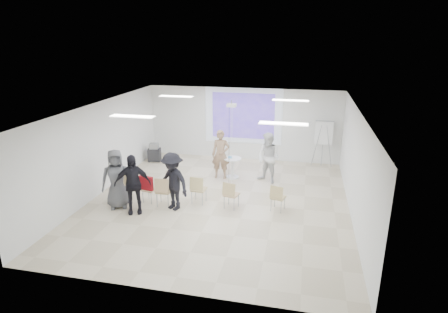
% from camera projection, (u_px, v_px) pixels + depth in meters
% --- Properties ---
extents(floor, '(8.00, 9.00, 0.10)m').
position_uv_depth(floor, '(219.00, 203.00, 11.90)').
color(floor, beige).
rests_on(floor, ground).
extents(ceiling, '(8.00, 9.00, 0.10)m').
position_uv_depth(ceiling, '(218.00, 106.00, 10.94)').
color(ceiling, white).
rests_on(ceiling, wall_back).
extents(wall_back, '(8.00, 0.10, 3.00)m').
position_uv_depth(wall_back, '(243.00, 124.00, 15.64)').
color(wall_back, silver).
rests_on(wall_back, floor).
extents(wall_left, '(0.10, 9.00, 3.00)m').
position_uv_depth(wall_left, '(98.00, 148.00, 12.25)').
color(wall_left, silver).
rests_on(wall_left, floor).
extents(wall_right, '(0.10, 9.00, 3.00)m').
position_uv_depth(wall_right, '(357.00, 166.00, 10.59)').
color(wall_right, silver).
rests_on(wall_right, floor).
extents(projection_halo, '(3.20, 0.01, 2.30)m').
position_uv_depth(projection_halo, '(243.00, 116.00, 15.47)').
color(projection_halo, silver).
rests_on(projection_halo, wall_back).
extents(projection_image, '(2.60, 0.01, 1.90)m').
position_uv_depth(projection_image, '(243.00, 116.00, 15.46)').
color(projection_image, '#5137BC').
rests_on(projection_image, wall_back).
extents(pedestal_table, '(0.77, 0.77, 0.79)m').
position_uv_depth(pedestal_table, '(233.00, 167.00, 13.72)').
color(pedestal_table, white).
rests_on(pedestal_table, floor).
extents(player_left, '(0.78, 0.56, 2.04)m').
position_uv_depth(player_left, '(221.00, 151.00, 13.56)').
color(player_left, '#99775E').
rests_on(player_left, floor).
extents(player_right, '(1.22, 1.14, 2.00)m').
position_uv_depth(player_right, '(269.00, 155.00, 13.16)').
color(player_right, white).
rests_on(player_right, floor).
extents(controller_left, '(0.05, 0.13, 0.04)m').
position_uv_depth(controller_left, '(227.00, 141.00, 13.66)').
color(controller_left, white).
rests_on(controller_left, player_left).
extents(controller_right, '(0.10, 0.14, 0.04)m').
position_uv_depth(controller_right, '(265.00, 144.00, 13.32)').
color(controller_right, silver).
rests_on(controller_right, player_right).
extents(chair_far_left, '(0.57, 0.60, 0.96)m').
position_uv_depth(chair_far_left, '(128.00, 181.00, 12.02)').
color(chair_far_left, tan).
rests_on(chair_far_left, floor).
extents(chair_left_mid, '(0.46, 0.49, 0.83)m').
position_uv_depth(chair_left_mid, '(148.00, 188.00, 11.66)').
color(chair_left_mid, tan).
rests_on(chair_left_mid, floor).
extents(chair_left_inner, '(0.46, 0.49, 0.95)m').
position_uv_depth(chair_left_inner, '(163.00, 189.00, 11.38)').
color(chair_left_inner, tan).
rests_on(chair_left_inner, floor).
extents(chair_center, '(0.46, 0.49, 0.92)m').
position_uv_depth(chair_center, '(198.00, 188.00, 11.55)').
color(chair_center, tan).
rests_on(chair_center, floor).
extents(chair_right_inner, '(0.50, 0.52, 0.87)m').
position_uv_depth(chair_right_inner, '(230.00, 193.00, 11.24)').
color(chair_right_inner, tan).
rests_on(chair_right_inner, floor).
extents(chair_right_far, '(0.48, 0.51, 0.84)m').
position_uv_depth(chair_right_far, '(277.00, 196.00, 11.08)').
color(chair_right_far, tan).
rests_on(chair_right_far, floor).
extents(red_jacket, '(0.47, 0.20, 0.44)m').
position_uv_depth(red_jacket, '(146.00, 183.00, 11.45)').
color(red_jacket, maroon).
rests_on(red_jacket, chair_left_mid).
extents(laptop, '(0.36, 0.27, 0.03)m').
position_uv_depth(laptop, '(164.00, 190.00, 11.49)').
color(laptop, black).
rests_on(laptop, chair_left_inner).
extents(audience_left, '(1.38, 1.12, 2.06)m').
position_uv_depth(audience_left, '(132.00, 180.00, 10.84)').
color(audience_left, black).
rests_on(audience_left, floor).
extents(audience_mid, '(1.49, 1.21, 2.02)m').
position_uv_depth(audience_mid, '(172.00, 178.00, 11.08)').
color(audience_mid, black).
rests_on(audience_mid, floor).
extents(audience_outer, '(1.19, 1.03, 2.05)m').
position_uv_depth(audience_outer, '(116.00, 176.00, 11.20)').
color(audience_outer, '#595A5E').
rests_on(audience_outer, floor).
extents(flipchart_easel, '(0.81, 0.62, 1.88)m').
position_uv_depth(flipchart_easel, '(324.00, 133.00, 14.65)').
color(flipchart_easel, gray).
rests_on(flipchart_easel, floor).
extents(av_cart, '(0.58, 0.50, 0.76)m').
position_uv_depth(av_cart, '(154.00, 153.00, 15.59)').
color(av_cart, black).
rests_on(av_cart, floor).
extents(ceiling_projector, '(0.30, 0.25, 3.00)m').
position_uv_depth(ceiling_projector, '(231.00, 109.00, 12.41)').
color(ceiling_projector, white).
rests_on(ceiling_projector, ceiling).
extents(fluor_panel_nw, '(1.20, 0.30, 0.02)m').
position_uv_depth(fluor_panel_nw, '(176.00, 96.00, 13.23)').
color(fluor_panel_nw, white).
rests_on(fluor_panel_nw, ceiling).
extents(fluor_panel_ne, '(1.20, 0.30, 0.02)m').
position_uv_depth(fluor_panel_ne, '(291.00, 100.00, 12.41)').
color(fluor_panel_ne, white).
rests_on(fluor_panel_ne, ceiling).
extents(fluor_panel_sw, '(1.20, 0.30, 0.02)m').
position_uv_depth(fluor_panel_sw, '(132.00, 116.00, 9.98)').
color(fluor_panel_sw, white).
rests_on(fluor_panel_sw, ceiling).
extents(fluor_panel_se, '(1.20, 0.30, 0.02)m').
position_uv_depth(fluor_panel_se, '(283.00, 124.00, 9.16)').
color(fluor_panel_se, white).
rests_on(fluor_panel_se, ceiling).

